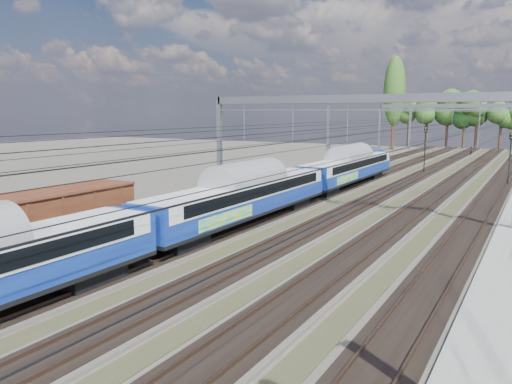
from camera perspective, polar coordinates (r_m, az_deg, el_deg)
The scene contains 8 objects.
track_bed at distance 52.88m, azimuth 15.70°, elevation 0.48°, with size 21.00×130.00×0.34m.
catenary at distance 59.76m, azimuth 18.13°, elevation 7.39°, with size 25.65×130.00×9.00m.
poplar at distance 107.35m, azimuth 15.56°, elevation 11.00°, with size 4.40×4.40×19.04m.
emu_train at distance 33.37m, azimuth -1.60°, elevation 0.17°, with size 2.95×62.38×4.31m.
freight_boxcar at distance 26.63m, azimuth -26.21°, elevation -3.83°, with size 2.88×13.92×3.59m.
worker at distance 97.88m, azimuth 23.37°, elevation 4.32°, with size 0.60×0.39×1.64m, color black.
signal_near at distance 66.96m, azimuth 18.78°, elevation 5.22°, with size 0.39×0.36×5.91m.
signal_far at distance 58.05m, azimuth 27.05°, elevation 4.01°, with size 0.40×0.37×5.64m.
Camera 1 is at (12.80, -5.74, 7.71)m, focal length 35.00 mm.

